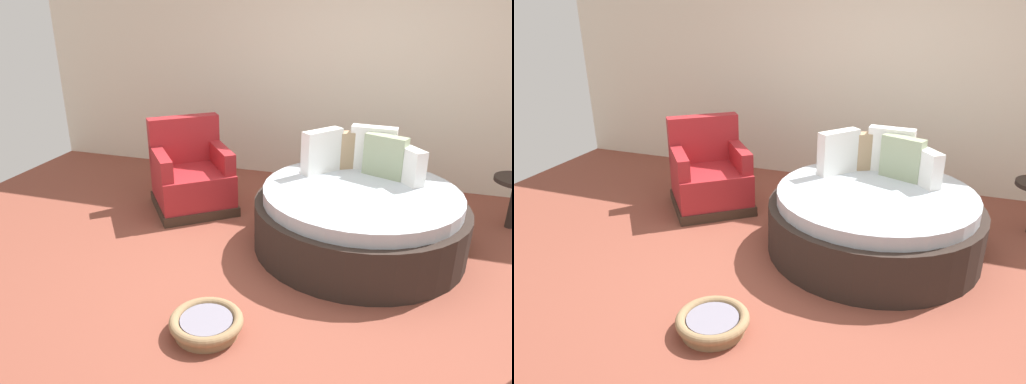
# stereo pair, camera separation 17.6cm
# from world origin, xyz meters

# --- Properties ---
(ground_plane) EXTENTS (8.00, 8.00, 0.02)m
(ground_plane) POSITION_xyz_m (0.00, 0.00, -0.01)
(ground_plane) COLOR brown
(back_wall) EXTENTS (8.00, 0.12, 2.77)m
(back_wall) POSITION_xyz_m (0.00, 2.40, 1.39)
(back_wall) COLOR silver
(back_wall) RESTS_ON ground_plane
(round_daybed) EXTENTS (1.88, 1.88, 0.99)m
(round_daybed) POSITION_xyz_m (0.37, 0.67, 0.30)
(round_daybed) COLOR #2D231E
(round_daybed) RESTS_ON ground_plane
(red_armchair) EXTENTS (1.12, 1.12, 0.94)m
(red_armchair) POSITION_xyz_m (-1.45, 1.04, 0.33)
(red_armchair) COLOR #38281E
(red_armchair) RESTS_ON ground_plane
(pet_basket) EXTENTS (0.51, 0.51, 0.13)m
(pet_basket) POSITION_xyz_m (-0.47, -0.89, 0.07)
(pet_basket) COLOR #8E704C
(pet_basket) RESTS_ON ground_plane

